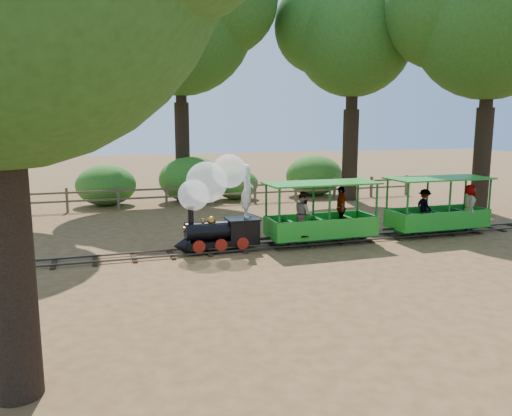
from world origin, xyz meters
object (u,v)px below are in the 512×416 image
object	(u,v)px
carriage_front	(321,217)
fence	(234,191)
carriage_rear	(441,211)
locomotive	(215,196)

from	to	relation	value
carriage_front	fence	xyz separation A→B (m)	(-0.46, 8.05, -0.23)
carriage_front	carriage_rear	bearing A→B (deg)	0.50
locomotive	carriage_rear	world-z (taller)	locomotive
fence	carriage_front	bearing A→B (deg)	-86.72
carriage_rear	fence	xyz separation A→B (m)	(-4.76, 8.01, -0.20)
carriage_front	fence	size ratio (longest dim) A/B	0.19
locomotive	fence	distance (m)	8.44
carriage_front	carriage_rear	world-z (taller)	same
locomotive	fence	xyz separation A→B (m)	(2.73, 7.92, -0.99)
locomotive	carriage_front	xyz separation A→B (m)	(3.19, -0.13, -0.76)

